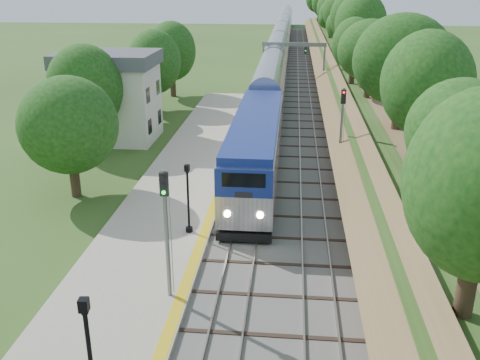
# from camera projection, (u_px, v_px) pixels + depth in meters

# --- Properties ---
(trackbed) EXTENTS (9.50, 170.00, 0.28)m
(trackbed) POSITION_uv_depth(u_px,v_px,m) (289.00, 82.00, 76.36)
(trackbed) COLOR #4C4944
(trackbed) RESTS_ON ground
(platform) EXTENTS (6.40, 68.00, 0.38)m
(platform) POSITION_uv_depth(u_px,v_px,m) (175.00, 199.00, 36.05)
(platform) COLOR #9F9780
(platform) RESTS_ON ground
(yellow_stripe) EXTENTS (0.55, 68.00, 0.01)m
(yellow_stripe) POSITION_uv_depth(u_px,v_px,m) (217.00, 198.00, 35.72)
(yellow_stripe) COLOR gold
(yellow_stripe) RESTS_ON platform
(embankment) EXTENTS (10.64, 170.00, 11.70)m
(embankment) POSITION_uv_depth(u_px,v_px,m) (349.00, 70.00, 74.92)
(embankment) COLOR brown
(embankment) RESTS_ON ground
(station_building) EXTENTS (8.60, 6.60, 8.00)m
(station_building) POSITION_uv_depth(u_px,v_px,m) (110.00, 96.00, 48.48)
(station_building) COLOR beige
(station_building) RESTS_ON ground
(signal_gantry) EXTENTS (8.40, 0.38, 6.20)m
(signal_gantry) POSITION_uv_depth(u_px,v_px,m) (294.00, 53.00, 69.96)
(signal_gantry) COLOR slate
(signal_gantry) RESTS_ON ground
(trees_behind_platform) EXTENTS (7.82, 53.32, 7.21)m
(trees_behind_platform) POSITION_uv_depth(u_px,v_px,m) (106.00, 117.00, 39.39)
(trees_behind_platform) COLOR #332316
(trees_behind_platform) RESTS_ON ground
(train) EXTENTS (3.24, 151.83, 4.77)m
(train) POSITION_uv_depth(u_px,v_px,m) (280.00, 45.00, 98.77)
(train) COLOR black
(train) RESTS_ON trackbed
(lamppost_far) EXTENTS (0.41, 0.41, 4.10)m
(lamppost_far) POSITION_uv_depth(u_px,v_px,m) (188.00, 203.00, 30.33)
(lamppost_far) COLOR black
(lamppost_far) RESTS_ON platform
(signal_platform) EXTENTS (0.36, 0.29, 6.17)m
(signal_platform) POSITION_uv_depth(u_px,v_px,m) (166.00, 221.00, 23.47)
(signal_platform) COLOR slate
(signal_platform) RESTS_ON platform
(signal_farside) EXTENTS (0.36, 0.28, 6.49)m
(signal_farside) POSITION_uv_depth(u_px,v_px,m) (342.00, 122.00, 39.83)
(signal_farside) COLOR slate
(signal_farside) RESTS_ON ground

